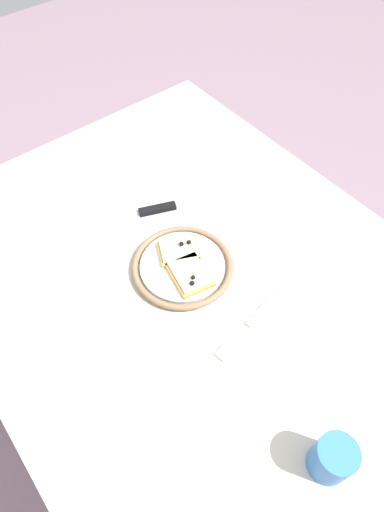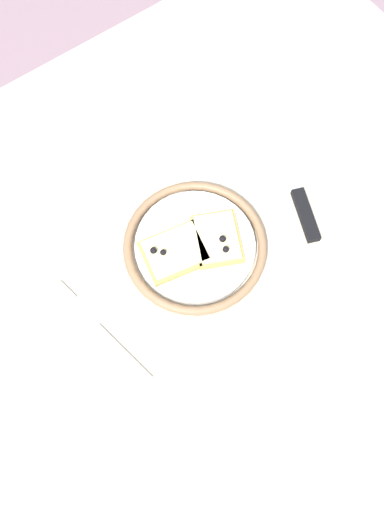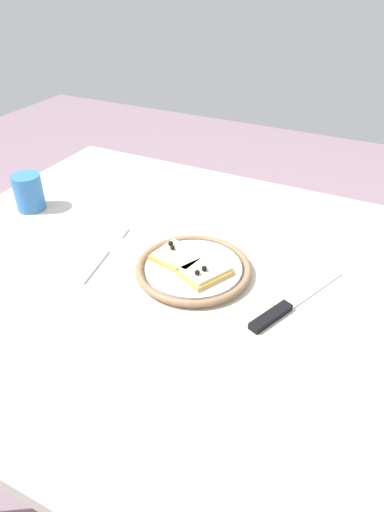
{
  "view_description": "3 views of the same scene",
  "coord_description": "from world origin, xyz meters",
  "px_view_note": "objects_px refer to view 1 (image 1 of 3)",
  "views": [
    {
      "loc": [
        -0.42,
        0.33,
        1.52
      ],
      "look_at": [
        0.01,
        -0.02,
        0.76
      ],
      "focal_mm": 30.59,
      "sensor_mm": 36.0,
      "label": 1
    },
    {
      "loc": [
        -0.18,
        -0.24,
        1.5
      ],
      "look_at": [
        -0.01,
        -0.01,
        0.77
      ],
      "focal_mm": 37.82,
      "sensor_mm": 36.0,
      "label": 2
    },
    {
      "loc": [
        0.31,
        -0.6,
        1.25
      ],
      "look_at": [
        0.01,
        0.01,
        0.78
      ],
      "focal_mm": 31.13,
      "sensor_mm": 36.0,
      "label": 3
    }
  ],
  "objects_px": {
    "fork": "(250,323)",
    "cup": "(332,459)",
    "dining_table": "(188,291)",
    "knife": "(144,212)",
    "pizza_slice_near": "(179,250)",
    "pizza_slice_far": "(190,274)",
    "plate": "(182,266)"
  },
  "relations": [
    {
      "from": "knife",
      "to": "cup",
      "type": "bearing_deg",
      "value": 172.54
    },
    {
      "from": "pizza_slice_far",
      "to": "knife",
      "type": "relative_size",
      "value": 0.47
    },
    {
      "from": "pizza_slice_near",
      "to": "fork",
      "type": "distance_m",
      "value": 0.22
    },
    {
      "from": "plate",
      "to": "knife",
      "type": "xyz_separation_m",
      "value": [
        0.18,
        -0.03,
        -0.01
      ]
    },
    {
      "from": "plate",
      "to": "fork",
      "type": "height_order",
      "value": "plate"
    },
    {
      "from": "pizza_slice_near",
      "to": "fork",
      "type": "bearing_deg",
      "value": -177.81
    },
    {
      "from": "pizza_slice_near",
      "to": "cup",
      "type": "bearing_deg",
      "value": 171.7
    },
    {
      "from": "plate",
      "to": "pizza_slice_far",
      "type": "relative_size",
      "value": 2.05
    },
    {
      "from": "plate",
      "to": "fork",
      "type": "distance_m",
      "value": 0.19
    },
    {
      "from": "dining_table",
      "to": "pizza_slice_far",
      "type": "distance_m",
      "value": 0.11
    },
    {
      "from": "plate",
      "to": "pizza_slice_far",
      "type": "xyz_separation_m",
      "value": [
        -0.03,
        0.01,
        0.01
      ]
    },
    {
      "from": "dining_table",
      "to": "pizza_slice_near",
      "type": "height_order",
      "value": "pizza_slice_near"
    },
    {
      "from": "dining_table",
      "to": "knife",
      "type": "xyz_separation_m",
      "value": [
        0.19,
        -0.02,
        0.09
      ]
    },
    {
      "from": "cup",
      "to": "plate",
      "type": "bearing_deg",
      "value": -7.06
    },
    {
      "from": "fork",
      "to": "dining_table",
      "type": "bearing_deg",
      "value": 4.85
    },
    {
      "from": "dining_table",
      "to": "plate",
      "type": "distance_m",
      "value": 0.1
    },
    {
      "from": "dining_table",
      "to": "pizza_slice_near",
      "type": "xyz_separation_m",
      "value": [
        0.04,
        -0.01,
        0.11
      ]
    },
    {
      "from": "pizza_slice_near",
      "to": "fork",
      "type": "height_order",
      "value": "pizza_slice_near"
    },
    {
      "from": "pizza_slice_far",
      "to": "cup",
      "type": "distance_m",
      "value": 0.42
    },
    {
      "from": "pizza_slice_far",
      "to": "fork",
      "type": "relative_size",
      "value": 0.53
    },
    {
      "from": "knife",
      "to": "fork",
      "type": "height_order",
      "value": "knife"
    },
    {
      "from": "pizza_slice_near",
      "to": "pizza_slice_far",
      "type": "relative_size",
      "value": 1.0
    },
    {
      "from": "plate",
      "to": "cup",
      "type": "xyz_separation_m",
      "value": [
        -0.45,
        0.06,
        0.03
      ]
    },
    {
      "from": "dining_table",
      "to": "knife",
      "type": "relative_size",
      "value": 4.98
    },
    {
      "from": "dining_table",
      "to": "pizza_slice_near",
      "type": "distance_m",
      "value": 0.12
    },
    {
      "from": "fork",
      "to": "cup",
      "type": "distance_m",
      "value": 0.28
    },
    {
      "from": "fork",
      "to": "cup",
      "type": "height_order",
      "value": "cup"
    },
    {
      "from": "fork",
      "to": "pizza_slice_far",
      "type": "bearing_deg",
      "value": 10.39
    },
    {
      "from": "pizza_slice_far",
      "to": "cup",
      "type": "bearing_deg",
      "value": 173.11
    },
    {
      "from": "pizza_slice_far",
      "to": "cup",
      "type": "xyz_separation_m",
      "value": [
        -0.42,
        0.05,
        0.02
      ]
    },
    {
      "from": "plate",
      "to": "cup",
      "type": "relative_size",
      "value": 2.6
    },
    {
      "from": "pizza_slice_near",
      "to": "pizza_slice_far",
      "type": "bearing_deg",
      "value": 162.72
    }
  ]
}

